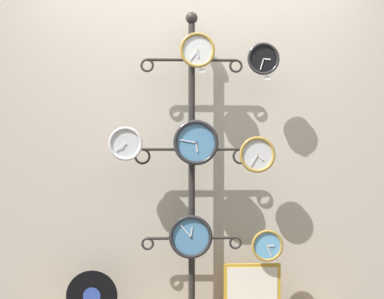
{
  "coord_description": "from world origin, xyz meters",
  "views": [
    {
      "loc": [
        -0.13,
        -2.59,
        1.23
      ],
      "look_at": [
        0.0,
        0.36,
        1.17
      ],
      "focal_mm": 42.0,
      "sensor_mm": 36.0,
      "label": 1
    }
  ],
  "objects_px": {
    "display_stand": "(192,199)",
    "vinyl_record": "(92,296)",
    "clock_middle_left": "(126,144)",
    "clock_middle_center": "(196,143)",
    "clock_bottom_right": "(267,245)",
    "picture_frame": "(252,290)",
    "clock_top_center": "(197,50)",
    "clock_bottom_center": "(191,237)",
    "clock_top_right": "(263,59)",
    "clock_middle_right": "(257,155)"
  },
  "relations": [
    {
      "from": "display_stand",
      "to": "clock_bottom_center",
      "type": "distance_m",
      "value": 0.25
    },
    {
      "from": "clock_bottom_right",
      "to": "picture_frame",
      "type": "xyz_separation_m",
      "value": [
        -0.09,
        0.05,
        -0.31
      ]
    },
    {
      "from": "clock_top_center",
      "to": "picture_frame",
      "type": "distance_m",
      "value": 1.63
    },
    {
      "from": "clock_middle_right",
      "to": "clock_bottom_right",
      "type": "xyz_separation_m",
      "value": [
        0.06,
        -0.01,
        -0.6
      ]
    },
    {
      "from": "clock_top_right",
      "to": "clock_middle_left",
      "type": "distance_m",
      "value": 1.05
    },
    {
      "from": "clock_top_center",
      "to": "vinyl_record",
      "type": "bearing_deg",
      "value": -179.82
    },
    {
      "from": "clock_top_right",
      "to": "clock_bottom_right",
      "type": "distance_m",
      "value": 1.22
    },
    {
      "from": "clock_bottom_center",
      "to": "vinyl_record",
      "type": "bearing_deg",
      "value": 179.82
    },
    {
      "from": "clock_top_right",
      "to": "clock_bottom_center",
      "type": "height_order",
      "value": "clock_top_right"
    },
    {
      "from": "clock_middle_left",
      "to": "clock_bottom_right",
      "type": "distance_m",
      "value": 1.14
    },
    {
      "from": "clock_middle_right",
      "to": "picture_frame",
      "type": "height_order",
      "value": "clock_middle_right"
    },
    {
      "from": "clock_middle_center",
      "to": "vinyl_record",
      "type": "xyz_separation_m",
      "value": [
        -0.67,
        0.01,
        -0.99
      ]
    },
    {
      "from": "clock_bottom_center",
      "to": "display_stand",
      "type": "bearing_deg",
      "value": 83.73
    },
    {
      "from": "clock_bottom_center",
      "to": "picture_frame",
      "type": "height_order",
      "value": "clock_bottom_center"
    },
    {
      "from": "clock_bottom_center",
      "to": "clock_middle_left",
      "type": "bearing_deg",
      "value": 179.26
    },
    {
      "from": "vinyl_record",
      "to": "picture_frame",
      "type": "height_order",
      "value": "picture_frame"
    },
    {
      "from": "clock_bottom_right",
      "to": "picture_frame",
      "type": "bearing_deg",
      "value": 149.89
    },
    {
      "from": "vinyl_record",
      "to": "picture_frame",
      "type": "relative_size",
      "value": 0.87
    },
    {
      "from": "clock_top_center",
      "to": "clock_bottom_center",
      "type": "bearing_deg",
      "value": -174.59
    },
    {
      "from": "clock_middle_left",
      "to": "clock_middle_right",
      "type": "bearing_deg",
      "value": 0.45
    },
    {
      "from": "display_stand",
      "to": "clock_top_right",
      "type": "height_order",
      "value": "display_stand"
    },
    {
      "from": "clock_middle_left",
      "to": "clock_middle_center",
      "type": "distance_m",
      "value": 0.45
    },
    {
      "from": "clock_middle_center",
      "to": "picture_frame",
      "type": "bearing_deg",
      "value": 9.22
    },
    {
      "from": "clock_top_center",
      "to": "clock_middle_center",
      "type": "bearing_deg",
      "value": -124.98
    },
    {
      "from": "clock_bottom_right",
      "to": "picture_frame",
      "type": "height_order",
      "value": "clock_bottom_right"
    },
    {
      "from": "display_stand",
      "to": "clock_middle_left",
      "type": "xyz_separation_m",
      "value": [
        -0.43,
        -0.09,
        0.38
      ]
    },
    {
      "from": "display_stand",
      "to": "vinyl_record",
      "type": "relative_size",
      "value": 6.3
    },
    {
      "from": "clock_middle_center",
      "to": "picture_frame",
      "type": "xyz_separation_m",
      "value": [
        0.38,
        0.06,
        -0.98
      ]
    },
    {
      "from": "clock_bottom_right",
      "to": "clock_top_center",
      "type": "bearing_deg",
      "value": 179.45
    },
    {
      "from": "clock_middle_left",
      "to": "vinyl_record",
      "type": "bearing_deg",
      "value": -179.11
    },
    {
      "from": "clock_top_right",
      "to": "clock_bottom_center",
      "type": "relative_size",
      "value": 0.74
    },
    {
      "from": "picture_frame",
      "to": "vinyl_record",
      "type": "bearing_deg",
      "value": -177.32
    },
    {
      "from": "clock_middle_right",
      "to": "clock_bottom_center",
      "type": "bearing_deg",
      "value": -178.41
    },
    {
      "from": "picture_frame",
      "to": "display_stand",
      "type": "bearing_deg",
      "value": 174.16
    },
    {
      "from": "clock_top_right",
      "to": "clock_bottom_right",
      "type": "height_order",
      "value": "clock_top_right"
    },
    {
      "from": "clock_top_center",
      "to": "clock_middle_right",
      "type": "xyz_separation_m",
      "value": [
        0.39,
        0.01,
        -0.68
      ]
    },
    {
      "from": "clock_middle_center",
      "to": "clock_middle_right",
      "type": "relative_size",
      "value": 1.23
    },
    {
      "from": "display_stand",
      "to": "clock_bottom_right",
      "type": "height_order",
      "value": "display_stand"
    },
    {
      "from": "clock_middle_right",
      "to": "clock_top_right",
      "type": "bearing_deg",
      "value": -5.67
    },
    {
      "from": "display_stand",
      "to": "clock_middle_center",
      "type": "relative_size",
      "value": 7.09
    },
    {
      "from": "clock_top_right",
      "to": "clock_bottom_right",
      "type": "bearing_deg",
      "value": -17.87
    },
    {
      "from": "clock_bottom_right",
      "to": "vinyl_record",
      "type": "distance_m",
      "value": 1.19
    },
    {
      "from": "clock_top_right",
      "to": "clock_bottom_right",
      "type": "xyz_separation_m",
      "value": [
        0.03,
        -0.01,
        -1.22
      ]
    },
    {
      "from": "display_stand",
      "to": "vinyl_record",
      "type": "bearing_deg",
      "value": -172.09
    },
    {
      "from": "display_stand",
      "to": "clock_top_center",
      "type": "height_order",
      "value": "display_stand"
    },
    {
      "from": "display_stand",
      "to": "clock_middle_center",
      "type": "xyz_separation_m",
      "value": [
        0.02,
        -0.1,
        0.38
      ]
    },
    {
      "from": "clock_middle_left",
      "to": "clock_bottom_right",
      "type": "height_order",
      "value": "clock_middle_left"
    },
    {
      "from": "clock_middle_right",
      "to": "clock_bottom_center",
      "type": "distance_m",
      "value": 0.69
    },
    {
      "from": "clock_top_right",
      "to": "clock_middle_center",
      "type": "xyz_separation_m",
      "value": [
        -0.44,
        -0.02,
        -0.55
      ]
    },
    {
      "from": "display_stand",
      "to": "vinyl_record",
      "type": "distance_m",
      "value": 0.9
    }
  ]
}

